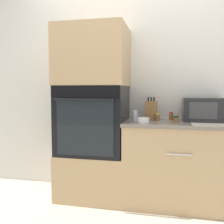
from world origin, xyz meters
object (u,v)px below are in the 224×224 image
at_px(wall_oven, 93,120).
at_px(condiment_jar_back, 157,117).
at_px(condiment_jar_near, 176,119).
at_px(condiment_jar_far, 135,116).
at_px(knife_block, 151,110).
at_px(condiment_jar_mid, 171,116).
at_px(microwave, 204,109).
at_px(bowl, 143,120).

height_order(wall_oven, condiment_jar_back, wall_oven).
xyz_separation_m(condiment_jar_near, condiment_jar_far, (-0.41, -0.01, 0.03)).
bearing_deg(condiment_jar_near, condiment_jar_far, -178.11).
relative_size(knife_block, condiment_jar_mid, 2.89).
distance_m(microwave, condiment_jar_back, 0.49).
height_order(condiment_jar_near, condiment_jar_back, condiment_jar_back).
distance_m(bowl, condiment_jar_far, 0.14).
xyz_separation_m(wall_oven, knife_block, (0.62, 0.15, 0.10)).
distance_m(microwave, bowl, 0.68).
relative_size(knife_block, condiment_jar_far, 2.07).
distance_m(knife_block, bowl, 0.35).
xyz_separation_m(knife_block, condiment_jar_mid, (0.22, 0.01, -0.06)).
xyz_separation_m(wall_oven, microwave, (1.17, 0.12, 0.12)).
distance_m(condiment_jar_near, condiment_jar_back, 0.24).
height_order(wall_oven, knife_block, wall_oven).
xyz_separation_m(knife_block, condiment_jar_back, (0.07, -0.09, -0.06)).
bearing_deg(bowl, condiment_jar_mid, 52.73).
height_order(microwave, condiment_jar_far, microwave).
bearing_deg(condiment_jar_near, condiment_jar_mid, 101.26).
bearing_deg(condiment_jar_mid, knife_block, -176.41).
bearing_deg(condiment_jar_near, condiment_jar_back, 144.14).
bearing_deg(condiment_jar_far, condiment_jar_near, 1.89).
bearing_deg(knife_block, condiment_jar_back, -49.71).
bearing_deg(wall_oven, condiment_jar_near, -4.58).
bearing_deg(wall_oven, knife_block, 13.93).
distance_m(wall_oven, microwave, 1.18).
bearing_deg(condiment_jar_far, condiment_jar_back, 34.69).
relative_size(microwave, condiment_jar_near, 6.42).
bearing_deg(wall_oven, bowl, -18.17).
bearing_deg(condiment_jar_mid, condiment_jar_near, -78.74).
height_order(wall_oven, condiment_jar_mid, wall_oven).
relative_size(condiment_jar_near, condiment_jar_mid, 0.78).
xyz_separation_m(condiment_jar_mid, condiment_jar_back, (-0.15, -0.10, -0.00)).
bearing_deg(knife_block, condiment_jar_far, -121.92).
height_order(bowl, condiment_jar_mid, condiment_jar_mid).
height_order(bowl, condiment_jar_far, condiment_jar_far).
bearing_deg(condiment_jar_back, knife_block, 130.29).
relative_size(wall_oven, knife_block, 2.99).
bearing_deg(condiment_jar_far, wall_oven, 169.84).
bearing_deg(condiment_jar_far, knife_block, 58.08).
xyz_separation_m(microwave, condiment_jar_far, (-0.70, -0.21, -0.06)).
height_order(bowl, condiment_jar_near, condiment_jar_near).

